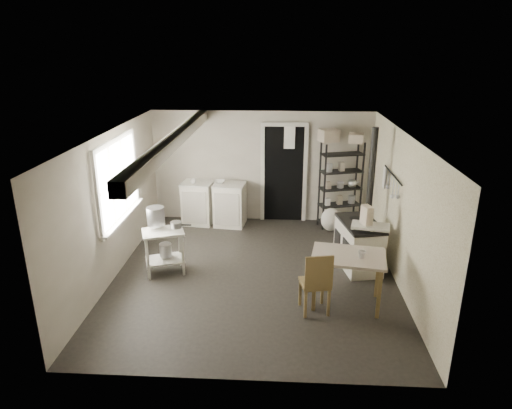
# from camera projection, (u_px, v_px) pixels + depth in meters

# --- Properties ---
(floor) EXTENTS (5.00, 5.00, 0.00)m
(floor) POSITION_uv_depth(u_px,v_px,m) (255.00, 274.00, 7.46)
(floor) COLOR black
(floor) RESTS_ON ground
(ceiling) EXTENTS (5.00, 5.00, 0.00)m
(ceiling) POSITION_uv_depth(u_px,v_px,m) (255.00, 134.00, 6.69)
(ceiling) COLOR silver
(ceiling) RESTS_ON wall_back
(wall_back) EXTENTS (4.50, 0.02, 2.30)m
(wall_back) POSITION_uv_depth(u_px,v_px,m) (262.00, 167.00, 9.43)
(wall_back) COLOR #B1A997
(wall_back) RESTS_ON ground
(wall_front) EXTENTS (4.50, 0.02, 2.30)m
(wall_front) POSITION_uv_depth(u_px,v_px,m) (241.00, 290.00, 4.72)
(wall_front) COLOR #B1A997
(wall_front) RESTS_ON ground
(wall_left) EXTENTS (0.02, 5.00, 2.30)m
(wall_left) POSITION_uv_depth(u_px,v_px,m) (113.00, 205.00, 7.20)
(wall_left) COLOR #B1A997
(wall_left) RESTS_ON ground
(wall_right) EXTENTS (0.02, 5.00, 2.30)m
(wall_right) POSITION_uv_depth(u_px,v_px,m) (402.00, 211.00, 6.95)
(wall_right) COLOR #B1A997
(wall_right) RESTS_ON ground
(window) EXTENTS (0.12, 1.76, 1.28)m
(window) POSITION_uv_depth(u_px,v_px,m) (117.00, 180.00, 7.27)
(window) COLOR beige
(window) RESTS_ON wall_left
(doorway) EXTENTS (0.96, 0.10, 2.08)m
(doorway) POSITION_uv_depth(u_px,v_px,m) (284.00, 175.00, 9.42)
(doorway) COLOR beige
(doorway) RESTS_ON ground
(ceiling_beam) EXTENTS (0.18, 5.00, 0.18)m
(ceiling_beam) POSITION_uv_depth(u_px,v_px,m) (175.00, 140.00, 6.79)
(ceiling_beam) COLOR beige
(ceiling_beam) RESTS_ON ceiling
(wallpaper_panel) EXTENTS (0.01, 5.00, 2.30)m
(wallpaper_panel) POSITION_uv_depth(u_px,v_px,m) (401.00, 211.00, 6.95)
(wallpaper_panel) COLOR beige
(wallpaper_panel) RESTS_ON wall_right
(utensil_rail) EXTENTS (0.06, 1.20, 0.44)m
(utensil_rail) POSITION_uv_depth(u_px,v_px,m) (392.00, 175.00, 7.39)
(utensil_rail) COLOR #B2B2B4
(utensil_rail) RESTS_ON wall_right
(prep_table) EXTENTS (0.76, 0.65, 0.73)m
(prep_table) POSITION_uv_depth(u_px,v_px,m) (164.00, 250.00, 7.39)
(prep_table) COLOR beige
(prep_table) RESTS_ON ground
(stockpot) EXTENTS (0.37, 0.37, 0.30)m
(stockpot) POSITION_uv_depth(u_px,v_px,m) (156.00, 216.00, 7.32)
(stockpot) COLOR #B2B2B4
(stockpot) RESTS_ON prep_table
(saucepan) EXTENTS (0.23, 0.23, 0.10)m
(saucepan) POSITION_uv_depth(u_px,v_px,m) (176.00, 225.00, 7.21)
(saucepan) COLOR #B2B2B4
(saucepan) RESTS_ON prep_table
(bucket) EXTENTS (0.26, 0.26, 0.22)m
(bucket) POSITION_uv_depth(u_px,v_px,m) (166.00, 250.00, 7.43)
(bucket) COLOR #B2B2B4
(bucket) RESTS_ON prep_table
(base_cabinets) EXTENTS (1.40, 0.73, 0.88)m
(base_cabinets) POSITION_uv_depth(u_px,v_px,m) (214.00, 203.00, 9.41)
(base_cabinets) COLOR silver
(base_cabinets) RESTS_ON ground
(mixing_bowl) EXTENTS (0.32, 0.32, 0.07)m
(mixing_bowl) POSITION_uv_depth(u_px,v_px,m) (220.00, 180.00, 9.24)
(mixing_bowl) COLOR white
(mixing_bowl) RESTS_ON base_cabinets
(counter_cup) EXTENTS (0.14, 0.14, 0.09)m
(counter_cup) POSITION_uv_depth(u_px,v_px,m) (193.00, 180.00, 9.21)
(counter_cup) COLOR white
(counter_cup) RESTS_ON base_cabinets
(shelf_rack) EXTENTS (0.89, 0.54, 1.75)m
(shelf_rack) POSITION_uv_depth(u_px,v_px,m) (341.00, 182.00, 9.13)
(shelf_rack) COLOR black
(shelf_rack) RESTS_ON ground
(shelf_jar) EXTENTS (0.09, 0.09, 0.17)m
(shelf_jar) POSITION_uv_depth(u_px,v_px,m) (329.00, 162.00, 8.98)
(shelf_jar) COLOR white
(shelf_jar) RESTS_ON shelf_rack
(storage_box_a) EXTENTS (0.43, 0.41, 0.24)m
(storage_box_a) POSITION_uv_depth(u_px,v_px,m) (329.00, 128.00, 8.85)
(storage_box_a) COLOR beige
(storage_box_a) RESTS_ON shelf_rack
(storage_box_b) EXTENTS (0.32, 0.30, 0.18)m
(storage_box_b) POSITION_uv_depth(u_px,v_px,m) (357.00, 130.00, 8.72)
(storage_box_b) COLOR beige
(storage_box_b) RESTS_ON shelf_rack
(stove) EXTENTS (0.74, 1.10, 0.79)m
(stove) POSITION_uv_depth(u_px,v_px,m) (359.00, 242.00, 7.57)
(stove) COLOR silver
(stove) RESTS_ON ground
(stovepipe) EXTENTS (0.15, 0.15, 1.49)m
(stovepipe) POSITION_uv_depth(u_px,v_px,m) (372.00, 168.00, 7.63)
(stovepipe) COLOR black
(stovepipe) RESTS_ON stove
(side_ledge) EXTENTS (0.64, 0.44, 0.90)m
(side_ledge) POSITION_uv_depth(u_px,v_px,m) (368.00, 252.00, 7.23)
(side_ledge) COLOR beige
(side_ledge) RESTS_ON ground
(oats_box) EXTENTS (0.18, 0.23, 0.30)m
(oats_box) POSITION_uv_depth(u_px,v_px,m) (366.00, 218.00, 7.07)
(oats_box) COLOR beige
(oats_box) RESTS_ON side_ledge
(work_table) EXTENTS (1.11, 0.86, 0.77)m
(work_table) POSITION_uv_depth(u_px,v_px,m) (347.00, 280.00, 6.49)
(work_table) COLOR #BFB3A3
(work_table) RESTS_ON ground
(table_cup) EXTENTS (0.12, 0.12, 0.10)m
(table_cup) POSITION_uv_depth(u_px,v_px,m) (362.00, 255.00, 6.27)
(table_cup) COLOR white
(table_cup) RESTS_ON work_table
(chair) EXTENTS (0.45, 0.47, 0.93)m
(chair) POSITION_uv_depth(u_px,v_px,m) (315.00, 280.00, 6.28)
(chair) COLOR brown
(chair) RESTS_ON ground
(flour_sack) EXTENTS (0.41, 0.35, 0.47)m
(flour_sack) POSITION_uv_depth(u_px,v_px,m) (331.00, 219.00, 9.12)
(flour_sack) COLOR white
(flour_sack) RESTS_ON ground
(floor_crock) EXTENTS (0.14, 0.14, 0.14)m
(floor_crock) POSITION_uv_depth(u_px,v_px,m) (353.00, 271.00, 7.38)
(floor_crock) COLOR white
(floor_crock) RESTS_ON ground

